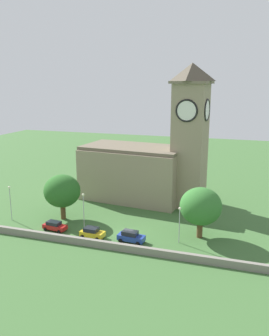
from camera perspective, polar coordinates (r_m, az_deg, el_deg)
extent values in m
plane|color=#3D6633|center=(75.09, 2.68, -6.25)|extent=(200.00, 200.00, 0.00)
cube|color=gray|center=(79.08, -0.16, -0.94)|extent=(23.26, 14.55, 11.24)
cube|color=#675C4A|center=(77.80, -0.16, 3.32)|extent=(23.16, 13.56, 0.70)
cube|color=gray|center=(73.47, 8.92, 3.40)|extent=(6.99, 6.99, 25.36)
cube|color=#736753|center=(72.34, 9.30, 13.53)|extent=(8.11, 8.11, 0.50)
pyramid|color=brown|center=(72.37, 9.36, 15.12)|extent=(7.34, 7.34, 3.51)
cylinder|color=white|center=(69.40, 8.44, 9.17)|extent=(4.08, 0.53, 4.09)
torus|color=black|center=(69.40, 8.44, 9.17)|extent=(4.47, 0.81, 4.45)
cylinder|color=white|center=(71.77, 11.68, 9.18)|extent=(0.53, 4.08, 4.09)
torus|color=black|center=(71.77, 11.68, 9.18)|extent=(0.81, 4.47, 4.45)
cube|color=gray|center=(56.45, -3.12, -12.57)|extent=(57.40, 0.70, 1.19)
cube|color=red|center=(64.79, -12.76, -9.26)|extent=(4.46, 2.13, 0.75)
cube|color=#1E232B|center=(64.66, -12.95, -8.67)|extent=(2.55, 1.73, 0.59)
cylinder|color=black|center=(64.76, -11.23, -9.55)|extent=(0.63, 0.37, 0.60)
cylinder|color=black|center=(63.50, -12.12, -10.08)|extent=(0.63, 0.37, 0.60)
cylinder|color=black|center=(66.39, -13.34, -9.07)|extent=(0.63, 0.37, 0.60)
cylinder|color=black|center=(65.16, -14.25, -9.57)|extent=(0.63, 0.37, 0.60)
cube|color=gold|center=(60.80, -6.83, -10.51)|extent=(4.24, 2.17, 0.82)
cube|color=#1E232B|center=(60.60, -7.02, -9.83)|extent=(2.42, 1.81, 0.65)
cylinder|color=black|center=(61.11, -5.22, -10.76)|extent=(0.68, 0.38, 0.66)
cylinder|color=black|center=(59.61, -6.06, -11.43)|extent=(0.68, 0.38, 0.66)
cylinder|color=black|center=(62.35, -7.54, -10.31)|extent=(0.68, 0.38, 0.66)
cylinder|color=black|center=(60.88, -8.42, -10.95)|extent=(0.68, 0.38, 0.66)
cube|color=#233D9E|center=(58.85, -0.54, -11.21)|extent=(4.60, 2.17, 0.87)
cube|color=#1E232B|center=(58.61, -0.74, -10.48)|extent=(2.62, 1.79, 0.69)
cylinder|color=black|center=(59.27, 1.19, -11.49)|extent=(0.72, 0.38, 0.70)
cylinder|color=black|center=(57.75, 0.52, -12.19)|extent=(0.72, 0.38, 0.70)
cylinder|color=black|center=(60.34, -1.54, -11.01)|extent=(0.72, 0.38, 0.70)
cylinder|color=black|center=(58.86, -2.28, -11.68)|extent=(0.72, 0.38, 0.70)
cylinder|color=#9EA0A5|center=(70.82, -19.43, -5.58)|extent=(0.14, 0.14, 6.30)
sphere|color=#F4EFCC|center=(69.83, -19.65, -2.96)|extent=(0.44, 0.44, 0.44)
cylinder|color=#9EA0A5|center=(62.14, -8.21, -7.42)|extent=(0.14, 0.14, 6.67)
sphere|color=#F4EFCC|center=(60.97, -8.32, -4.30)|extent=(0.44, 0.44, 0.44)
cylinder|color=#9EA0A5|center=(58.25, 7.27, -9.37)|extent=(0.14, 0.14, 5.70)
sphere|color=#F4EFCC|center=(57.12, 7.36, -6.54)|extent=(0.44, 0.44, 0.44)
cylinder|color=brown|center=(69.39, -11.49, -6.89)|extent=(0.97, 0.97, 3.03)
ellipsoid|color=#286023|center=(68.08, -11.65, -3.64)|extent=(6.92, 6.92, 6.23)
cylinder|color=brown|center=(61.31, 10.51, -9.70)|extent=(0.98, 0.98, 2.94)
ellipsoid|color=#33702D|center=(59.82, 10.68, -6.09)|extent=(6.99, 6.99, 6.29)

